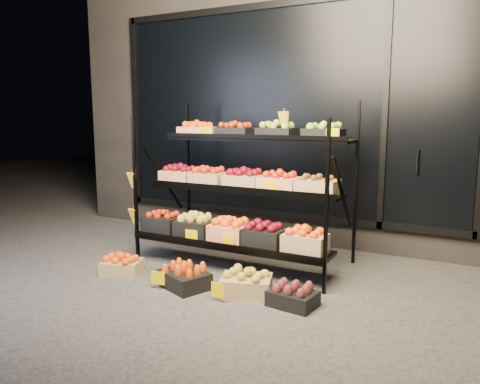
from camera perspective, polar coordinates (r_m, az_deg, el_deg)
The scene contains 9 objects.
ground at distance 4.43m, azimuth -3.50°, elevation -10.73°, with size 24.00×24.00×0.00m, color #514F4C.
building at distance 6.51m, azimuth 8.53°, elevation 11.25°, with size 6.00×2.08×3.50m.
display_rack at distance 4.75m, azimuth -0.03°, elevation 0.47°, with size 2.18×1.02×1.67m.
tag_floor_a at distance 4.27m, azimuth -9.97°, elevation -10.80°, with size 0.13×0.01×0.12m, color #E7BC00.
tag_floor_b at distance 3.94m, azimuth -2.74°, elevation -12.40°, with size 0.13×0.01×0.12m, color #E7BC00.
floor_crate_left at distance 4.74m, azimuth -14.23°, elevation -8.54°, with size 0.44×0.38×0.19m.
floor_crate_midleft at distance 4.25m, azimuth -6.79°, elevation -10.22°, with size 0.52×0.45×0.21m.
floor_crate_midright at distance 4.10m, azimuth 0.75°, elevation -10.94°, with size 0.51×0.44×0.21m.
floor_crate_right at distance 3.87m, azimuth 6.46°, elevation -12.43°, with size 0.40×0.32×0.19m.
Camera 1 is at (2.18, -3.54, 1.52)m, focal length 35.00 mm.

